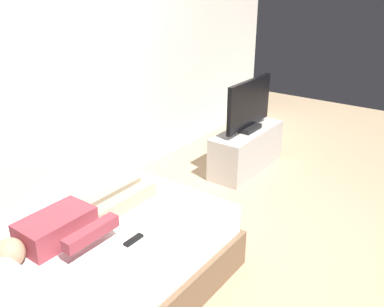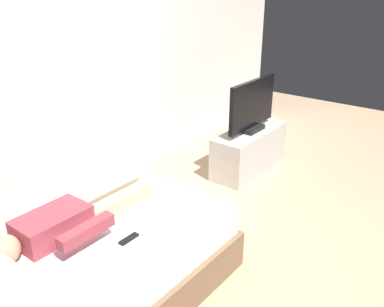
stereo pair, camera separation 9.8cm
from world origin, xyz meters
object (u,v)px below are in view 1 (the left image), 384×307
remote (133,240)px  tv_stand (247,150)px  bed (82,269)px  person (74,221)px  tv (249,106)px

remote → tv_stand: bearing=11.5°
remote → tv_stand: remote is taller
bed → person: 0.36m
person → tv_stand: 2.59m
tv_stand → tv: tv is taller
person → remote: (0.15, -0.40, -0.07)m
remote → tv_stand: (2.41, 0.49, -0.30)m
remote → tv_stand: size_ratio=0.14×
person → remote: person is taller
person → tv_stand: size_ratio=1.15×
tv_stand → tv: (-0.00, 0.00, 0.53)m
bed → person: (0.03, 0.06, 0.36)m
remote → tv_stand: 2.48m
remote → tv: 2.47m
person → remote: bearing=-69.5°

